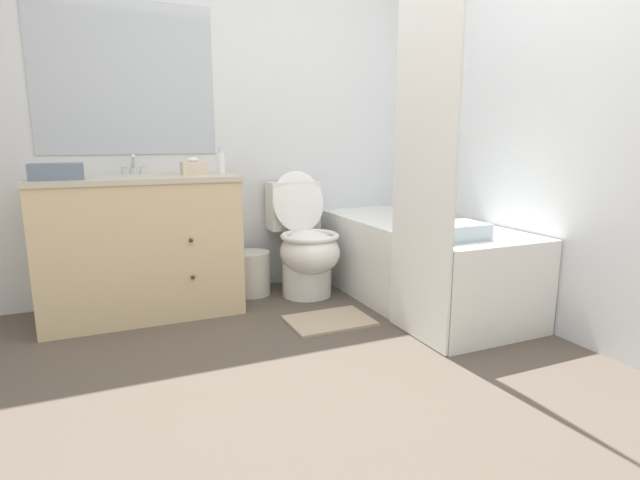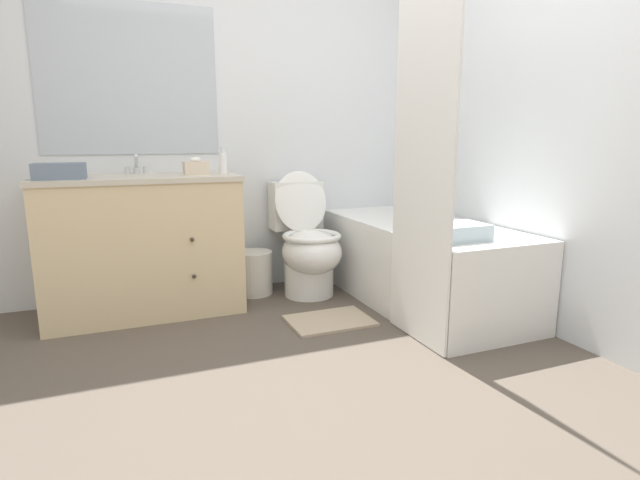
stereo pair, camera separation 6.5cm
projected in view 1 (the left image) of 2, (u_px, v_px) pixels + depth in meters
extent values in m
plane|color=brown|center=(356.00, 393.00, 2.12)|extent=(14.00, 14.00, 0.00)
cube|color=silver|center=(241.00, 111.00, 3.44)|extent=(8.00, 0.05, 2.50)
cube|color=#B2BCC6|center=(126.00, 78.00, 3.09)|extent=(1.08, 0.01, 0.93)
cube|color=silver|center=(481.00, 109.00, 3.17)|extent=(0.05, 2.73, 2.50)
cube|color=beige|center=(141.00, 248.00, 3.04)|extent=(1.13, 0.57, 0.82)
cube|color=beige|center=(136.00, 178.00, 2.96)|extent=(1.15, 0.59, 0.03)
cylinder|color=white|center=(136.00, 185.00, 2.97)|extent=(0.31, 0.31, 0.10)
sphere|color=#382D23|center=(191.00, 240.00, 2.86)|extent=(0.02, 0.02, 0.02)
sphere|color=#382D23|center=(193.00, 277.00, 2.90)|extent=(0.02, 0.02, 0.02)
cylinder|color=silver|center=(133.00, 171.00, 3.13)|extent=(0.04, 0.04, 0.04)
cylinder|color=silver|center=(133.00, 161.00, 3.08)|extent=(0.02, 0.11, 0.09)
cylinder|color=silver|center=(124.00, 171.00, 3.10)|extent=(0.03, 0.03, 0.04)
cylinder|color=silver|center=(143.00, 170.00, 3.15)|extent=(0.03, 0.03, 0.04)
cylinder|color=white|center=(307.00, 278.00, 3.44)|extent=(0.34, 0.34, 0.23)
ellipsoid|color=white|center=(310.00, 252.00, 3.35)|extent=(0.40, 0.45, 0.30)
torus|color=white|center=(310.00, 236.00, 3.33)|extent=(0.39, 0.39, 0.04)
cube|color=white|center=(293.00, 205.00, 3.58)|extent=(0.36, 0.18, 0.34)
ellipsoid|color=white|center=(298.00, 202.00, 3.47)|extent=(0.38, 0.13, 0.42)
cube|color=white|center=(418.00, 262.00, 3.27)|extent=(0.71, 1.59, 0.53)
cube|color=#ACB1B2|center=(420.00, 223.00, 3.22)|extent=(0.59, 1.47, 0.01)
cube|color=white|center=(423.00, 158.00, 2.52)|extent=(0.01, 0.53, 1.93)
cylinder|color=silver|center=(251.00, 273.00, 3.46)|extent=(0.26, 0.26, 0.30)
cube|color=beige|center=(194.00, 168.00, 3.07)|extent=(0.15, 0.13, 0.08)
ellipsoid|color=white|center=(193.00, 160.00, 3.06)|extent=(0.07, 0.04, 0.03)
cylinder|color=white|center=(221.00, 163.00, 3.12)|extent=(0.05, 0.05, 0.13)
cylinder|color=silver|center=(220.00, 150.00, 3.11)|extent=(0.03, 0.03, 0.03)
cube|color=slate|center=(56.00, 172.00, 2.66)|extent=(0.26, 0.15, 0.09)
cube|color=silver|center=(456.00, 231.00, 2.67)|extent=(0.30, 0.23, 0.09)
cube|color=tan|center=(329.00, 321.00, 2.95)|extent=(0.48, 0.35, 0.02)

